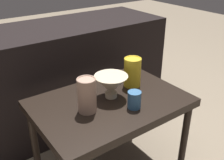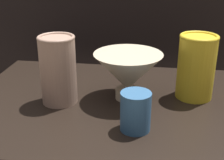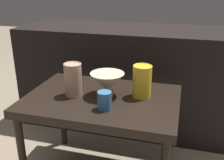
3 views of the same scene
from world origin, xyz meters
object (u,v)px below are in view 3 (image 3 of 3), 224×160
(vase_textured_left, at_px, (73,79))
(vase_colorful_right, at_px, (142,81))
(cup, at_px, (104,101))
(bowl, at_px, (107,82))

(vase_textured_left, height_order, vase_colorful_right, vase_textured_left)
(vase_textured_left, xyz_separation_m, cup, (0.19, -0.10, -0.04))
(bowl, distance_m, vase_textured_left, 0.16)
(vase_textured_left, relative_size, vase_colorful_right, 1.03)
(bowl, relative_size, vase_textured_left, 1.01)
(bowl, distance_m, vase_colorful_right, 0.16)
(vase_textured_left, distance_m, vase_colorful_right, 0.32)
(vase_textured_left, relative_size, cup, 1.99)
(vase_textured_left, distance_m, cup, 0.21)
(bowl, height_order, vase_colorful_right, vase_colorful_right)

